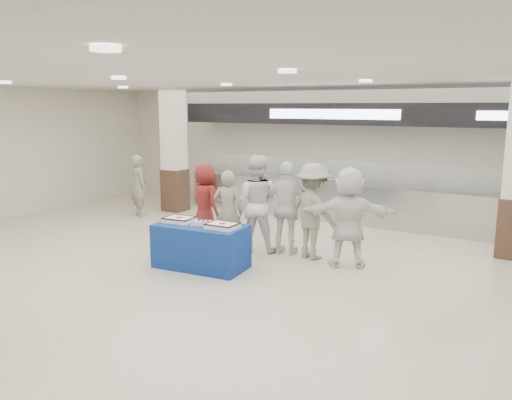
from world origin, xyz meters
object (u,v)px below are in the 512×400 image
Objects in this scene: soldier_a at (228,212)px; soldier_bg at (139,186)px; cupcake_tray at (203,223)px; chef_tall at (256,203)px; soldier_b at (313,211)px; civilian_maroon at (205,202)px; sheet_cake_left at (179,219)px; civilian_white at (349,217)px; display_table at (201,246)px; sheet_cake_right at (222,225)px; chef_short at (287,208)px.

soldier_bg is at bearing -40.01° from soldier_a.
cupcake_tray is 0.27× the size of chef_tall.
soldier_bg is (-5.21, 0.98, -0.10)m from soldier_b.
soldier_a is at bearing 175.57° from civilian_maroon.
soldier_bg is (-3.69, 1.46, -0.01)m from soldier_a.
soldier_bg is at bearing 143.60° from sheet_cake_left.
chef_tall reaches higher than sheet_cake_left.
civilian_white is (3.10, -0.07, 0.07)m from civilian_maroon.
sheet_cake_right is at bearing -5.30° from display_table.
civilian_maroon is 0.92× the size of soldier_b.
sheet_cake_left is at bearing 38.36° from chef_short.
soldier_a reaches higher than cupcake_tray.
sheet_cake_left reaches higher than cupcake_tray.
civilian_maroon reaches higher than soldier_bg.
chef_short is (1.00, 0.46, 0.09)m from soldier_a.
soldier_b is (1.37, 1.47, 0.09)m from cupcake_tray.
chef_short is 1.24m from civilian_white.
chef_short is at bearing 59.67° from cupcake_tray.
cupcake_tray is 0.32× the size of soldier_bg.
sheet_cake_right is at bearing 1.07° from sheet_cake_left.
display_table is 0.41m from cupcake_tray.
chef_short is (0.88, 1.47, 0.50)m from display_table.
soldier_b is 5.30m from soldier_bg.
chef_tall is (-0.18, 1.39, 0.12)m from sheet_cake_right.
sheet_cake_left is 0.34× the size of soldier_a.
chef_tall is (0.72, 1.40, 0.12)m from sheet_cake_left.
display_table is at bearing -150.31° from cupcake_tray.
sheet_cake_right is at bearing 63.85° from chef_short.
civilian_maroon is at bearing 125.74° from cupcake_tray.
cupcake_tray is 4.55m from soldier_bg.
soldier_a is at bearing 28.82° from chef_tall.
display_table is 3.06× the size of sheet_cake_right.
civilian_maroon reaches higher than soldier_a.
cupcake_tray is at bearing 147.65° from civilian_maroon.
cupcake_tray is 0.31× the size of soldier_a.
cupcake_tray is 1.68m from chef_short.
sheet_cake_right is 2.02m from civilian_maroon.
sheet_cake_left is 1.05× the size of sheet_cake_right.
display_table is at bearing 63.09° from chef_tall.
chef_short is at bearing 171.29° from chef_tall.
civilian_maroon is 2.39m from soldier_b.
display_table is 0.89× the size of soldier_b.
civilian_maroon is 1.87m from chef_short.
soldier_a is 1.11m from chef_short.
chef_tall is at bearing -24.31° from civilian_white.
soldier_a is 3.96m from soldier_bg.
sheet_cake_left is at bearing -176.14° from cupcake_tray.
sheet_cake_left is 2.00m from chef_short.
civilian_white is (1.86, -0.02, -0.05)m from chef_tall.
cupcake_tray is (0.49, 0.03, -0.02)m from sheet_cake_left.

